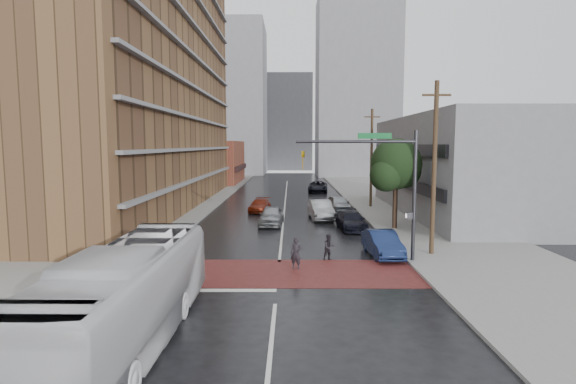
{
  "coord_description": "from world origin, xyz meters",
  "views": [
    {
      "loc": [
        0.63,
        -21.58,
        6.44
      ],
      "look_at": [
        0.46,
        6.17,
        3.5
      ],
      "focal_mm": 28.0,
      "sensor_mm": 36.0,
      "label": 1
    }
  ],
  "objects_px": {
    "car_parked_near": "(382,243)",
    "car_travel_b": "(321,210)",
    "car_travel_a": "(271,216)",
    "car_parked_mid": "(351,221)",
    "transit_bus": "(126,297)",
    "suv_travel": "(318,187)",
    "car_parked_far": "(338,204)",
    "pedestrian_b": "(329,247)",
    "car_travel_c": "(260,205)",
    "pedestrian_a": "(296,253)"
  },
  "relations": [
    {
      "from": "car_parked_near",
      "to": "car_travel_b",
      "type": "bearing_deg",
      "value": 97.98
    },
    {
      "from": "car_travel_a",
      "to": "car_parked_mid",
      "type": "distance_m",
      "value": 6.44
    },
    {
      "from": "transit_bus",
      "to": "car_travel_b",
      "type": "xyz_separation_m",
      "value": [
        7.82,
        24.55,
        -0.79
      ]
    },
    {
      "from": "suv_travel",
      "to": "car_parked_far",
      "type": "distance_m",
      "value": 17.82
    },
    {
      "from": "car_parked_near",
      "to": "car_parked_far",
      "type": "height_order",
      "value": "car_parked_far"
    },
    {
      "from": "car_travel_a",
      "to": "car_travel_b",
      "type": "height_order",
      "value": "car_travel_b"
    },
    {
      "from": "suv_travel",
      "to": "pedestrian_b",
      "type": "bearing_deg",
      "value": -87.36
    },
    {
      "from": "suv_travel",
      "to": "car_parked_near",
      "type": "height_order",
      "value": "suv_travel"
    },
    {
      "from": "transit_bus",
      "to": "car_travel_c",
      "type": "bearing_deg",
      "value": 85.95
    },
    {
      "from": "car_travel_c",
      "to": "car_parked_far",
      "type": "relative_size",
      "value": 0.9
    },
    {
      "from": "pedestrian_b",
      "to": "car_travel_c",
      "type": "height_order",
      "value": "pedestrian_b"
    },
    {
      "from": "car_travel_c",
      "to": "car_parked_mid",
      "type": "height_order",
      "value": "car_parked_mid"
    },
    {
      "from": "suv_travel",
      "to": "car_parked_far",
      "type": "bearing_deg",
      "value": -82.06
    },
    {
      "from": "pedestrian_a",
      "to": "car_travel_c",
      "type": "distance_m",
      "value": 20.23
    },
    {
      "from": "car_travel_a",
      "to": "car_parked_mid",
      "type": "relative_size",
      "value": 0.97
    },
    {
      "from": "transit_bus",
      "to": "pedestrian_b",
      "type": "height_order",
      "value": "transit_bus"
    },
    {
      "from": "car_parked_mid",
      "to": "car_travel_a",
      "type": "bearing_deg",
      "value": 159.45
    },
    {
      "from": "transit_bus",
      "to": "car_parked_near",
      "type": "height_order",
      "value": "transit_bus"
    },
    {
      "from": "car_parked_far",
      "to": "car_travel_c",
      "type": "bearing_deg",
      "value": 170.31
    },
    {
      "from": "transit_bus",
      "to": "suv_travel",
      "type": "relative_size",
      "value": 2.13
    },
    {
      "from": "car_travel_a",
      "to": "car_travel_c",
      "type": "distance_m",
      "value": 7.31
    },
    {
      "from": "car_travel_b",
      "to": "car_travel_c",
      "type": "height_order",
      "value": "car_travel_b"
    },
    {
      "from": "pedestrian_b",
      "to": "car_parked_mid",
      "type": "distance_m",
      "value": 9.46
    },
    {
      "from": "car_travel_b",
      "to": "suv_travel",
      "type": "bearing_deg",
      "value": 81.58
    },
    {
      "from": "pedestrian_b",
      "to": "car_parked_near",
      "type": "height_order",
      "value": "car_parked_near"
    },
    {
      "from": "transit_bus",
      "to": "suv_travel",
      "type": "distance_m",
      "value": 47.49
    },
    {
      "from": "car_parked_mid",
      "to": "car_parked_far",
      "type": "bearing_deg",
      "value": 86.61
    },
    {
      "from": "car_travel_c",
      "to": "car_parked_far",
      "type": "xyz_separation_m",
      "value": [
        7.56,
        -0.09,
        0.18
      ]
    },
    {
      "from": "car_travel_a",
      "to": "car_travel_b",
      "type": "bearing_deg",
      "value": 38.41
    },
    {
      "from": "car_travel_b",
      "to": "suv_travel",
      "type": "distance_m",
      "value": 22.11
    },
    {
      "from": "transit_bus",
      "to": "suv_travel",
      "type": "height_order",
      "value": "transit_bus"
    },
    {
      "from": "car_parked_near",
      "to": "pedestrian_b",
      "type": "bearing_deg",
      "value": -166.59
    },
    {
      "from": "car_travel_b",
      "to": "car_parked_mid",
      "type": "xyz_separation_m",
      "value": [
        2.03,
        -4.66,
        -0.15
      ]
    },
    {
      "from": "transit_bus",
      "to": "car_parked_near",
      "type": "relative_size",
      "value": 2.61
    },
    {
      "from": "car_travel_a",
      "to": "car_travel_c",
      "type": "xyz_separation_m",
      "value": [
        -1.44,
        7.16,
        -0.15
      ]
    },
    {
      "from": "car_travel_a",
      "to": "car_parked_far",
      "type": "height_order",
      "value": "car_parked_far"
    },
    {
      "from": "car_travel_c",
      "to": "pedestrian_a",
      "type": "bearing_deg",
      "value": -74.21
    },
    {
      "from": "pedestrian_b",
      "to": "car_travel_b",
      "type": "distance_m",
      "value": 13.8
    },
    {
      "from": "transit_bus",
      "to": "pedestrian_b",
      "type": "bearing_deg",
      "value": 55.91
    },
    {
      "from": "pedestrian_b",
      "to": "car_travel_b",
      "type": "bearing_deg",
      "value": 63.95
    },
    {
      "from": "car_travel_b",
      "to": "car_travel_c",
      "type": "distance_m",
      "value": 7.09
    },
    {
      "from": "car_parked_mid",
      "to": "car_parked_far",
      "type": "relative_size",
      "value": 1.0
    },
    {
      "from": "transit_bus",
      "to": "car_travel_a",
      "type": "xyz_separation_m",
      "value": [
        3.68,
        21.76,
        -0.85
      ]
    },
    {
      "from": "pedestrian_a",
      "to": "car_parked_mid",
      "type": "relative_size",
      "value": 0.35
    },
    {
      "from": "car_travel_a",
      "to": "car_parked_far",
      "type": "relative_size",
      "value": 0.96
    },
    {
      "from": "car_parked_mid",
      "to": "car_travel_c",
      "type": "bearing_deg",
      "value": 126.41
    },
    {
      "from": "transit_bus",
      "to": "pedestrian_a",
      "type": "xyz_separation_m",
      "value": [
        5.51,
        8.97,
        -0.8
      ]
    },
    {
      "from": "transit_bus",
      "to": "car_travel_c",
      "type": "height_order",
      "value": "transit_bus"
    },
    {
      "from": "car_travel_b",
      "to": "pedestrian_a",
      "type": "bearing_deg",
      "value": -103.98
    },
    {
      "from": "transit_bus",
      "to": "car_travel_b",
      "type": "bearing_deg",
      "value": 72.72
    }
  ]
}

